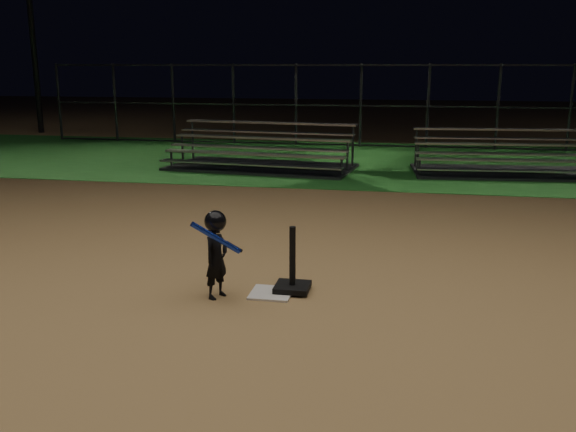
% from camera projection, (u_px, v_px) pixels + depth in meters
% --- Properties ---
extents(ground, '(80.00, 80.00, 0.00)m').
position_uv_depth(ground, '(271.00, 294.00, 6.91)').
color(ground, '#9B7746').
rests_on(ground, ground).
extents(grass_strip, '(60.00, 8.00, 0.01)m').
position_uv_depth(grass_strip, '(351.00, 161.00, 16.46)').
color(grass_strip, '#1E5F1F').
rests_on(grass_strip, ground).
extents(home_plate, '(0.45, 0.45, 0.02)m').
position_uv_depth(home_plate, '(271.00, 293.00, 6.90)').
color(home_plate, beige).
rests_on(home_plate, ground).
extents(batting_tee, '(0.38, 0.38, 0.72)m').
position_uv_depth(batting_tee, '(292.00, 279.00, 6.95)').
color(batting_tee, black).
rests_on(batting_tee, home_plate).
extents(child_batter, '(0.49, 0.51, 0.97)m').
position_uv_depth(child_batter, '(216.00, 252.00, 6.70)').
color(child_batter, black).
rests_on(child_batter, ground).
extents(bleacher_left, '(4.62, 2.64, 1.08)m').
position_uv_depth(bleacher_left, '(261.00, 160.00, 15.16)').
color(bleacher_left, '#B3B3B8').
rests_on(bleacher_left, ground).
extents(bleacher_right, '(4.20, 2.28, 0.99)m').
position_uv_depth(bleacher_right, '(504.00, 166.00, 14.41)').
color(bleacher_right, '#B1B1B6').
rests_on(bleacher_right, ground).
extents(backstop_fence, '(20.08, 0.08, 2.50)m').
position_uv_depth(backstop_fence, '(361.00, 106.00, 19.03)').
color(backstop_fence, '#38383D').
rests_on(backstop_fence, ground).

